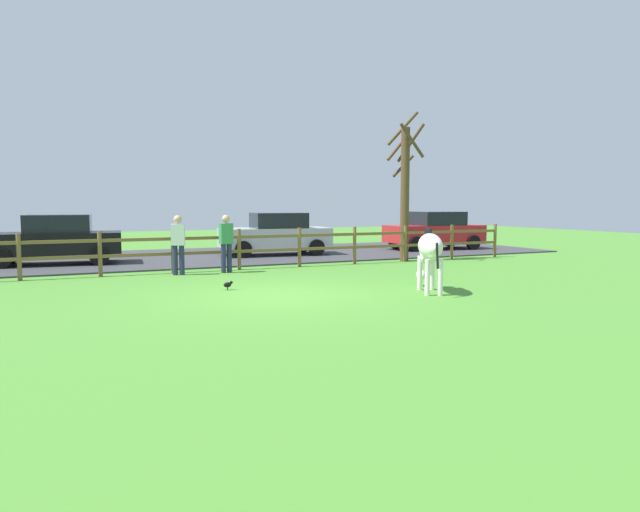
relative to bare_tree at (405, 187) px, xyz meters
The scene contains 11 objects.
ground_plane 8.69m from the bare_tree, 141.27° to the right, with size 60.00×60.00×0.00m, color #47842D.
parking_asphalt 8.06m from the bare_tree, 147.72° to the left, with size 28.00×7.40×0.05m, color #38383D.
paddock_fence 7.10m from the bare_tree, behind, with size 21.37×0.11×1.21m.
bare_tree is the anchor object (origin of this frame).
zebra 7.14m from the bare_tree, 118.31° to the right, with size 1.00×1.83×1.41m.
crow_on_grass 8.64m from the bare_tree, 151.35° to the right, with size 0.21×0.10×0.20m.
parked_car_red 5.05m from the bare_tree, 41.89° to the left, with size 4.10×2.09×1.56m.
parked_car_silver 5.12m from the bare_tree, 134.76° to the left, with size 4.15×2.20×1.56m.
parked_car_black 11.44m from the bare_tree, 163.44° to the left, with size 4.15×2.19×1.56m.
visitor_left_of_tree 7.98m from the bare_tree, behind, with size 0.41×0.31×1.64m.
visitor_right_of_tree 6.68m from the bare_tree, behind, with size 0.38×0.26×1.64m.
Camera 1 is at (-4.29, -11.49, 1.98)m, focal length 32.42 mm.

